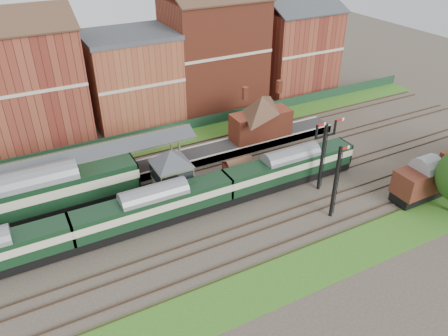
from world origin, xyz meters
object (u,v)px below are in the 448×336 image
signal_box (172,174)px  goods_van_a (423,181)px  semaphore_bracket (323,152)px  dmu_train (155,206)px  platform_railcar (37,195)px

signal_box → goods_van_a: size_ratio=0.92×
signal_box → semaphore_bracket: bearing=-20.9°
dmu_train → goods_van_a: 28.07m
platform_railcar → signal_box: bearing=-14.1°
signal_box → platform_railcar: 13.37m
semaphore_bracket → dmu_train: size_ratio=0.17×
signal_box → goods_van_a: 26.46m
dmu_train → signal_box: bearing=45.8°
dmu_train → goods_van_a: size_ratio=7.35×
signal_box → semaphore_bracket: size_ratio=0.73×
semaphore_bracket → signal_box: bearing=159.1°
platform_railcar → semaphore_bracket: bearing=-17.8°
signal_box → goods_van_a: signal_box is taller
dmu_train → goods_van_a: goods_van_a is taller
semaphore_bracket → dmu_train: bearing=172.2°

